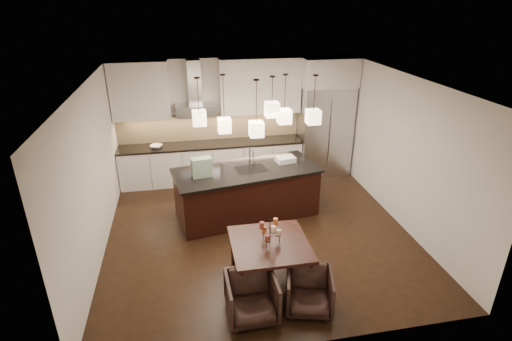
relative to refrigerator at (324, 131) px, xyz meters
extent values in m
cube|color=black|center=(-2.10, -2.38, -1.08)|extent=(5.50, 5.50, 0.02)
cube|color=white|center=(-2.10, -2.38, 1.73)|extent=(5.50, 5.50, 0.02)
cube|color=silver|center=(-2.10, 0.38, 0.32)|extent=(5.50, 0.02, 2.80)
cube|color=silver|center=(-2.10, -5.14, 0.32)|extent=(5.50, 0.02, 2.80)
cube|color=silver|center=(-4.86, -2.38, 0.32)|extent=(0.02, 5.50, 2.80)
cube|color=silver|center=(0.66, -2.38, 0.32)|extent=(0.02, 5.50, 2.80)
cube|color=#B7B7BA|center=(0.00, 0.00, 0.00)|extent=(1.20, 0.72, 2.15)
cube|color=silver|center=(0.00, 0.00, 1.40)|extent=(1.26, 0.72, 0.65)
cube|color=silver|center=(-2.73, 0.05, -0.64)|extent=(4.21, 0.62, 0.88)
cube|color=black|center=(-2.73, 0.05, -0.17)|extent=(4.21, 0.66, 0.04)
cube|color=tan|center=(-2.73, 0.35, 0.16)|extent=(4.21, 0.02, 0.63)
cube|color=silver|center=(-4.20, 0.19, 1.10)|extent=(1.25, 0.35, 1.25)
cube|color=silver|center=(-1.55, 0.19, 1.10)|extent=(1.85, 0.35, 1.25)
cube|color=#B7B7BA|center=(-3.03, 0.10, 0.65)|extent=(0.90, 0.52, 0.24)
cube|color=#B7B7BA|center=(-3.03, 0.21, 1.24)|extent=(0.30, 0.28, 0.96)
imported|color=silver|center=(-3.97, 0.00, -0.12)|extent=(0.34, 0.34, 0.06)
cube|color=black|center=(-2.20, -1.75, -0.60)|extent=(2.84, 1.52, 0.95)
cube|color=black|center=(-2.20, -1.75, -0.10)|extent=(2.94, 1.62, 0.04)
cube|color=#1D5127|center=(-3.07, -1.90, 0.10)|extent=(0.39, 0.25, 0.37)
cube|color=silver|center=(-1.37, -1.52, -0.03)|extent=(0.41, 0.32, 0.11)
cylinder|color=beige|center=(-2.08, -3.82, -0.22)|extent=(0.07, 0.07, 0.09)
cylinder|color=#D25E28|center=(-2.27, -3.71, -0.22)|extent=(0.07, 0.07, 0.09)
cylinder|color=maroon|center=(-2.27, -3.93, -0.22)|extent=(0.07, 0.07, 0.09)
cylinder|color=#D25E28|center=(-2.10, -3.74, -0.07)|extent=(0.07, 0.07, 0.09)
cylinder|color=maroon|center=(-2.33, -3.80, -0.07)|extent=(0.07, 0.07, 0.09)
cylinder|color=beige|center=(-2.19, -3.94, -0.07)|extent=(0.07, 0.07, 0.09)
imported|color=black|center=(-2.61, -4.51, -0.76)|extent=(0.69, 0.71, 0.64)
imported|color=black|center=(-1.79, -4.51, -0.78)|extent=(0.78, 0.80, 0.60)
cube|color=#FFD9B7|center=(-3.05, -1.81, 1.01)|extent=(0.24, 0.24, 0.26)
cube|color=#FFD9B7|center=(-2.59, -1.60, 0.78)|extent=(0.24, 0.24, 0.26)
cube|color=#FFD9B7|center=(-1.76, -1.93, 1.13)|extent=(0.24, 0.24, 0.26)
cube|color=#FFD9B7|center=(-1.49, -1.79, 0.95)|extent=(0.24, 0.24, 0.26)
cube|color=#FFD9B7|center=(-0.99, -1.97, 0.97)|extent=(0.24, 0.24, 0.26)
cube|color=#FFD9B7|center=(-2.09, -2.17, 0.86)|extent=(0.24, 0.24, 0.26)
camera|label=1|loc=(-3.36, -8.70, 3.02)|focal=28.00mm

